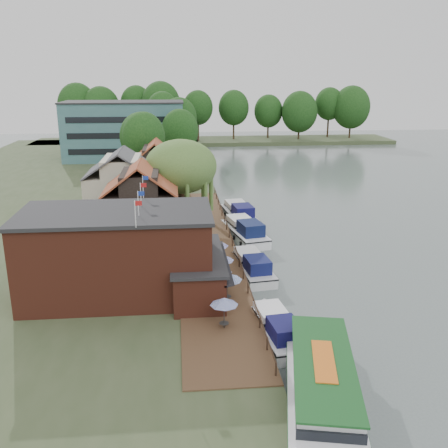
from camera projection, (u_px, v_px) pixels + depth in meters
name	position (u px, v px, depth m)	size (l,w,h in m)	color
ground	(303.00, 293.00, 44.56)	(260.00, 260.00, 0.00)	#556261
land_bank	(51.00, 200.00, 75.06)	(50.00, 140.00, 1.00)	#384728
quay_deck	(207.00, 247.00, 53.06)	(6.00, 50.00, 0.10)	#47301E
quay_rail	(232.00, 241.00, 53.65)	(0.20, 49.00, 1.00)	black
pub	(142.00, 253.00, 41.00)	(20.00, 11.00, 7.30)	maroon
hotel_block	(125.00, 130.00, 107.23)	(25.40, 12.40, 12.30)	#38666B
cottage_a	(141.00, 202.00, 55.03)	(8.60, 7.60, 8.50)	black
cottage_b	(123.00, 183.00, 64.29)	(9.60, 8.60, 8.50)	beige
cottage_c	(156.00, 170.00, 73.23)	(7.60, 7.60, 8.50)	black
willow	(181.00, 183.00, 59.93)	(8.60, 8.60, 10.43)	#476B2D
umbrella_0	(224.00, 313.00, 35.82)	(2.05, 2.05, 2.38)	navy
umbrella_1	(227.00, 287.00, 40.15)	(2.46, 2.46, 2.38)	navy
umbrella_2	(218.00, 280.00, 41.62)	(2.30, 2.30, 2.38)	navy
umbrella_3	(221.00, 267.00, 44.32)	(2.32, 2.32, 2.38)	navy
umbrella_4	(216.00, 252.00, 48.01)	(2.37, 2.37, 2.38)	navy
cruiser_0	(277.00, 325.00, 36.56)	(2.92, 9.06, 2.16)	white
cruiser_1	(252.00, 263.00, 48.41)	(3.07, 9.49, 2.29)	silver
cruiser_2	(245.00, 228.00, 58.83)	(3.44, 10.62, 2.60)	white
cruiser_3	(239.00, 211.00, 66.22)	(3.40, 10.49, 2.57)	silver
tour_boat	(323.00, 392.00, 27.98)	(4.17, 14.84, 3.24)	silver
swan	(310.00, 377.00, 31.75)	(0.44, 0.44, 0.44)	white
bank_tree_0	(144.00, 149.00, 81.33)	(6.97, 6.97, 12.05)	#143811
bank_tree_1	(141.00, 145.00, 87.20)	(7.38, 7.38, 11.55)	#143811
bank_tree_2	(180.00, 138.00, 98.78)	(7.33, 7.33, 11.30)	#143811
bank_tree_3	(179.00, 125.00, 116.14)	(8.21, 8.21, 12.71)	#143811
bank_tree_4	(173.00, 125.00, 123.99)	(7.99, 7.99, 11.20)	#143811
bank_tree_5	(163.00, 117.00, 131.72)	(8.19, 8.19, 13.54)	#143811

